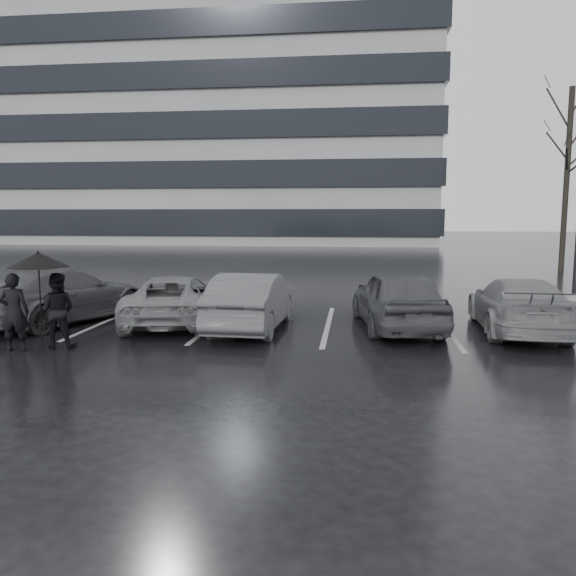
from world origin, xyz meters
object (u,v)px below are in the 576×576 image
at_px(car_east, 518,305).
at_px(tree_north, 567,180).
at_px(car_west_c, 61,295).
at_px(pedestrian_left, 14,312).
at_px(car_main, 397,298).
at_px(car_west_a, 252,301).
at_px(car_west_b, 175,299).
at_px(pedestrian_right, 57,310).

distance_m(car_east, tree_north, 16.37).
relative_size(car_west_c, pedestrian_left, 3.05).
xyz_separation_m(car_main, car_west_a, (-3.40, -0.45, -0.05)).
bearing_deg(tree_north, car_west_c, -138.88).
bearing_deg(tree_north, car_main, -120.79).
distance_m(car_west_b, tree_north, 20.77).
relative_size(car_west_b, pedestrian_right, 2.83).
xyz_separation_m(car_main, pedestrian_left, (-7.66, -3.13, 0.06)).
height_order(car_west_a, pedestrian_right, pedestrian_right).
xyz_separation_m(car_west_a, car_east, (6.12, 0.38, -0.04)).
distance_m(car_main, car_west_c, 8.30).
height_order(pedestrian_left, tree_north, tree_north).
distance_m(pedestrian_left, tree_north, 24.49).
relative_size(car_east, pedestrian_right, 2.84).
height_order(car_main, car_west_b, car_main).
relative_size(car_west_c, car_east, 1.09).
bearing_deg(car_east, car_west_a, 6.80).
height_order(car_east, tree_north, tree_north).
height_order(car_west_b, pedestrian_left, pedestrian_left).
distance_m(car_east, pedestrian_left, 10.82).
relative_size(car_east, pedestrian_left, 2.79).
bearing_deg(car_west_b, tree_north, -143.25).
xyz_separation_m(car_west_a, tree_north, (12.16, 15.16, 3.58)).
relative_size(car_west_b, car_east, 0.99).
xyz_separation_m(car_west_b, pedestrian_left, (-2.23, -3.12, 0.18)).
xyz_separation_m(car_west_a, pedestrian_left, (-4.26, -2.68, 0.11)).
bearing_deg(car_east, car_main, 1.64).
xyz_separation_m(car_main, car_west_c, (-8.29, -0.19, -0.03)).
distance_m(pedestrian_left, pedestrian_right, 0.78).
xyz_separation_m(car_main, car_west_b, (-5.43, -0.01, -0.12)).
height_order(car_main, car_east, car_main).
bearing_deg(pedestrian_right, car_west_a, -156.57).
distance_m(car_east, pedestrian_right, 10.06).
distance_m(car_west_a, car_west_b, 2.08).
xyz_separation_m(car_west_b, pedestrian_right, (-1.55, -2.74, 0.16)).
bearing_deg(car_main, car_west_a, -0.35).
relative_size(car_main, car_west_a, 1.04).
relative_size(pedestrian_right, tree_north, 0.18).
distance_m(car_main, tree_north, 17.48).
height_order(car_west_a, car_west_b, car_west_a).
bearing_deg(car_west_c, car_east, -160.22).
relative_size(car_main, pedestrian_left, 2.71).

